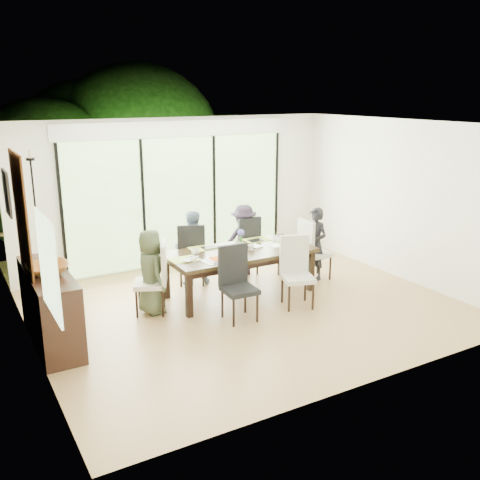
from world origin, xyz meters
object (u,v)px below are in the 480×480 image
person_far_left (192,248)px  person_left_end (151,272)px  laptop (193,259)px  cup_c (279,239)px  bowl (47,269)px  person_far_right (244,240)px  cup_a (195,252)px  chair_far_right (243,244)px  cup_b (251,248)px  chair_left_end (150,278)px  chair_near_left (240,284)px  person_right_end (315,244)px  vase (241,246)px  chair_far_left (191,253)px  chair_right_end (316,249)px  sideboard (50,307)px  chair_near_right (298,273)px  table_top (240,252)px

person_far_left → person_left_end: bearing=50.5°
person_left_end → laptop: bearing=-101.0°
cup_c → bowl: bearing=-172.9°
person_far_right → cup_a: bearing=42.7°
chair_far_right → cup_b: (-0.40, -0.95, 0.24)m
cup_a → cup_c: bearing=-1.9°
chair_left_end → chair_far_right: bearing=137.3°
person_left_end → person_far_right: size_ratio=1.00×
chair_left_end → person_far_left: size_ratio=0.85×
chair_far_right → chair_near_left: (-1.05, -1.72, 0.00)m
person_right_end → vase: bearing=-103.0°
chair_far_left → cup_a: chair_far_left is taller
chair_right_end → cup_c: size_ratio=8.87×
person_far_left → cup_c: person_far_left is taller
cup_a → sideboard: bearing=-169.5°
chair_near_left → chair_near_right: bearing=3.0°
vase → cup_c: vase is taller
chair_near_right → person_left_end: size_ratio=0.85×
chair_near_right → sideboard: size_ratio=0.62×
cup_a → person_right_end: bearing=-3.9°
chair_far_left → vase: (0.50, -0.80, 0.25)m
table_top → chair_right_end: bearing=0.0°
person_right_end → table_top: bearing=-101.0°
vase → chair_right_end: bearing=-2.0°
person_far_left → chair_left_end: bearing=50.0°
chair_left_end → person_far_right: 2.21m
cup_c → sideboard: sideboard is taller
sideboard → person_far_right: bearing=17.4°
chair_right_end → cup_c: chair_right_end is taller
chair_left_end → cup_a: size_ratio=8.87×
table_top → person_far_left: size_ratio=1.86×
table_top → sideboard: 2.96m
chair_near_left → bowl: 2.54m
person_far_right → cup_c: person_far_right is taller
chair_left_end → chair_far_left: bearing=153.7°
cup_a → cup_c: 1.50m
laptop → person_far_right: bearing=-0.1°
vase → chair_far_left: bearing=122.0°
bowl → person_right_end: bearing=4.7°
cup_c → cup_a: bearing=178.1°
chair_far_left → person_far_left: (0.00, -0.02, 0.09)m
person_far_left → table_top: bearing=130.1°
person_right_end → laptop: person_right_end is taller
person_far_left → bowl: bearing=37.3°
person_right_end → cup_a: person_right_end is taller
chair_right_end → bowl: bowl is taller
chair_near_right → bowl: size_ratio=2.09×
person_far_right → sideboard: person_far_right is taller
vase → person_far_right: bearing=57.3°
chair_far_left → chair_near_right: 1.96m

